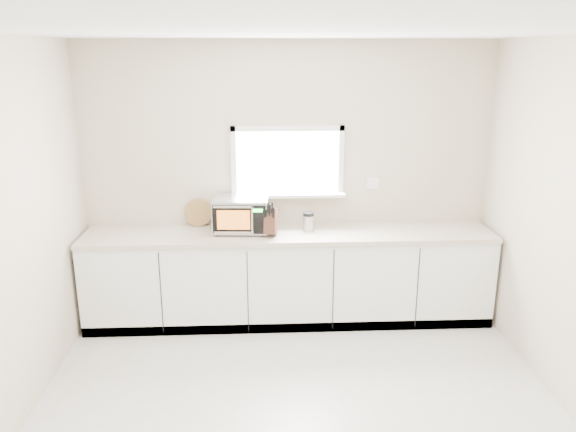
{
  "coord_description": "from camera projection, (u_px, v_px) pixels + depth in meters",
  "views": [
    {
      "loc": [
        -0.27,
        -3.42,
        2.58
      ],
      "look_at": [
        -0.02,
        1.55,
        1.12
      ],
      "focal_mm": 35.0,
      "sensor_mm": 36.0,
      "label": 1
    }
  ],
  "objects": [
    {
      "name": "knife_block",
      "position": [
        271.0,
        221.0,
        5.24
      ],
      "size": [
        0.15,
        0.24,
        0.33
      ],
      "rotation": [
        0.0,
        0.0,
        -0.17
      ],
      "color": "#4D261B",
      "rests_on": "countertop"
    },
    {
      "name": "cutting_board",
      "position": [
        198.0,
        213.0,
        5.54
      ],
      "size": [
        0.27,
        0.07,
        0.27
      ],
      "primitive_type": "cylinder",
      "rotation": [
        1.4,
        0.0,
        0.0
      ],
      "color": "#A2733F",
      "rests_on": "countertop"
    },
    {
      "name": "back_wall",
      "position": [
        288.0,
        180.0,
        5.55
      ],
      "size": [
        4.0,
        0.17,
        2.7
      ],
      "color": "beige",
      "rests_on": "ground"
    },
    {
      "name": "coffee_grinder",
      "position": [
        308.0,
        221.0,
        5.4
      ],
      "size": [
        0.13,
        0.13,
        0.19
      ],
      "rotation": [
        0.0,
        0.0,
        -0.3
      ],
      "color": "#ACAFB4",
      "rests_on": "countertop"
    },
    {
      "name": "countertop",
      "position": [
        289.0,
        234.0,
        5.38
      ],
      "size": [
        3.92,
        0.64,
        0.04
      ],
      "primitive_type": "cube",
      "color": "beige",
      "rests_on": "cabinets"
    },
    {
      "name": "ground",
      "position": [
        301.0,
        427.0,
        4.02
      ],
      "size": [
        4.0,
        4.0,
        0.0
      ],
      "primitive_type": "plane",
      "color": "beige",
      "rests_on": "ground"
    },
    {
      "name": "cabinets",
      "position": [
        289.0,
        278.0,
        5.52
      ],
      "size": [
        3.92,
        0.6,
        0.88
      ],
      "primitive_type": "cube",
      "color": "white",
      "rests_on": "ground"
    },
    {
      "name": "microwave",
      "position": [
        241.0,
        214.0,
        5.36
      ],
      "size": [
        0.54,
        0.46,
        0.33
      ],
      "rotation": [
        0.0,
        0.0,
        -0.07
      ],
      "color": "black",
      "rests_on": "countertop"
    }
  ]
}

